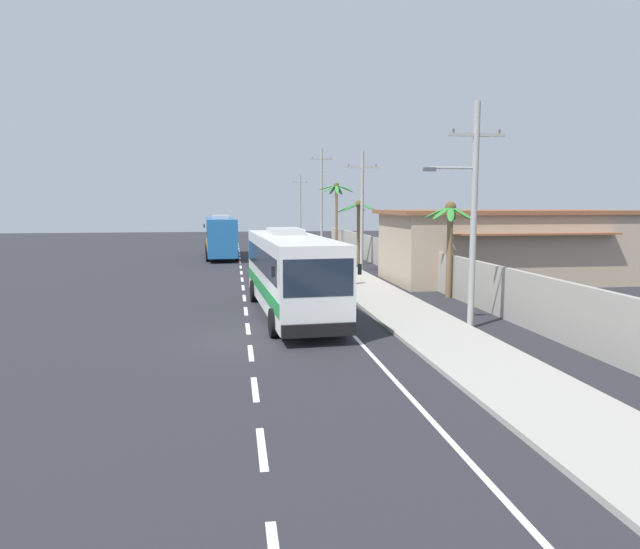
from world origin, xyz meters
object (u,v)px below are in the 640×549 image
Objects in this scene: coach_bus_foreground at (290,270)px; roadside_building at (503,245)px; palm_nearest at (450,227)px; pedestrian_near_kerb at (342,267)px; pedestrian_midwalk at (352,269)px; utility_pole_distant at (300,206)px; motorcycle_beside_bus at (312,274)px; utility_pole_nearest at (472,210)px; palm_second at (359,216)px; palm_third at (336,199)px; utility_pole_far at (322,197)px; utility_pole_mid at (362,209)px; coach_bus_far_lane at (221,236)px.

coach_bus_foreground is 0.82× the size of roadside_building.
pedestrian_near_kerb is at bearing 125.40° from palm_nearest.
pedestrian_midwalk is 45.94m from utility_pole_distant.
utility_pole_distant reaches higher than palm_nearest.
coach_bus_foreground reaches higher than motorcycle_beside_bus.
roadside_building is (7.53, 12.57, -2.31)m from utility_pole_nearest.
roadside_building is at bearing 31.98° from coach_bus_foreground.
utility_pole_distant is 34.03m from palm_second.
utility_pole_nearest is at bearing -90.15° from utility_pole_distant.
palm_second is at bearing -92.46° from palm_third.
utility_pole_far is at bearing 106.08° from roadside_building.
utility_pole_distant is at bearing 84.29° from motorcycle_beside_bus.
pedestrian_near_kerb is 13.81m from utility_pole_nearest.
palm_third is at bearing 76.42° from coach_bus_foreground.
utility_pole_far is (4.48, 25.64, 4.78)m from motorcycle_beside_bus.
coach_bus_foreground reaches higher than pedestrian_near_kerb.
utility_pole_nearest is 23.23m from palm_second.
utility_pole_distant is at bearing -10.84° from pedestrian_near_kerb.
utility_pole_nearest is 1.01× the size of utility_pole_mid.
palm_nearest is at bearing -152.09° from pedestrian_near_kerb.
coach_bus_foreground reaches higher than pedestrian_midwalk.
coach_bus_foreground is at bearing -159.04° from palm_nearest.
coach_bus_foreground is at bearing -97.06° from utility_pole_distant.
utility_pole_distant is at bearing 93.27° from palm_third.
utility_pole_mid is at bearing -90.07° from utility_pole_distant.
palm_second is at bearing -88.91° from utility_pole_distant.
utility_pole_distant is (0.04, 38.15, 0.10)m from utility_pole_mid.
palm_nearest reaches higher than coach_bus_far_lane.
motorcycle_beside_bus is at bearing -179.75° from roadside_building.
coach_bus_far_lane is at bearing -147.90° from pedestrian_midwalk.
coach_bus_foreground is 16.50m from roadside_building.
palm_third reaches higher than palm_nearest.
coach_bus_far_lane is 1.28× the size of utility_pole_nearest.
palm_nearest is at bearing -88.93° from palm_third.
palm_nearest reaches higher than pedestrian_midwalk.
palm_nearest is at bearing -88.01° from utility_pole_distant.
pedestrian_midwalk is 9.82m from roadside_building.
utility_pole_far is 19.10m from utility_pole_distant.
coach_bus_far_lane is 19.12m from pedestrian_near_kerb.
roadside_building is at bearing 44.50° from palm_nearest.
utility_pole_nearest is at bearing -90.33° from utility_pole_mid.
utility_pole_distant reaches higher than coach_bus_far_lane.
utility_pole_nearest reaches higher than roadside_building.
utility_pole_far is at bearing 89.85° from utility_pole_mid.
palm_nearest is at bearing -41.40° from motorcycle_beside_bus.
utility_pole_far is (10.15, 7.51, 3.46)m from coach_bus_far_lane.
utility_pole_nearest reaches higher than palm_nearest.
motorcycle_beside_bus is 8.79m from palm_nearest.
utility_pole_mid is at bearing 55.99° from motorcycle_beside_bus.
utility_pole_far is at bearing 121.30° from palm_third.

